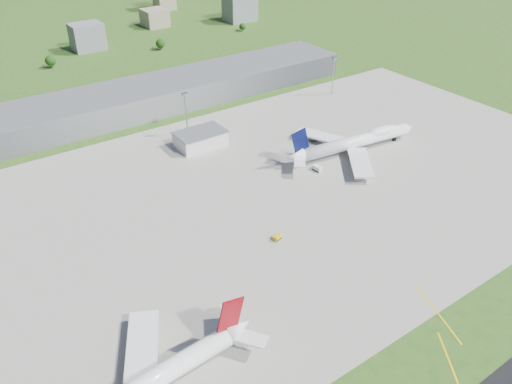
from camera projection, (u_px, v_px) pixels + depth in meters
ground at (146, 119)px, 304.80m from camera, size 1400.00×1400.00×0.00m
apron at (264, 194)px, 233.45m from camera, size 360.00×190.00×0.08m
terminal at (135, 100)px, 311.15m from camera, size 300.00×42.00×15.00m
ops_building at (200, 139)px, 272.85m from camera, size 26.00×16.00×8.00m
mast_center at (186, 107)px, 275.86m from camera, size 3.50×2.00×25.90m
mast_east at (334, 70)px, 328.75m from camera, size 3.50×2.00×25.90m
airliner_red_twin at (147, 384)px, 140.04m from camera, size 74.81×58.22×20.52m
airliner_blue_quad at (356, 142)px, 266.03m from camera, size 82.36×64.18×21.51m
tug_yellow at (277, 237)px, 204.07m from camera, size 4.44×3.35×1.93m
van_white_near at (317, 168)px, 251.08m from camera, size 2.80×5.57×2.74m
van_white_far at (385, 136)px, 282.43m from camera, size 4.96×2.73×2.46m
bldg_c at (87, 37)px, 419.25m from camera, size 26.00×20.00×22.00m
bldg_ce at (155, 18)px, 487.02m from camera, size 22.00×24.00×16.00m
bldg_e at (240, 7)px, 501.49m from camera, size 30.00×22.00×28.00m
tree_c at (50, 61)px, 382.03m from camera, size 8.10×8.10×9.90m
tree_e at (160, 43)px, 422.02m from camera, size 7.65×7.65×9.35m
tree_far_e at (243, 26)px, 472.74m from camera, size 6.30×6.30×7.70m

